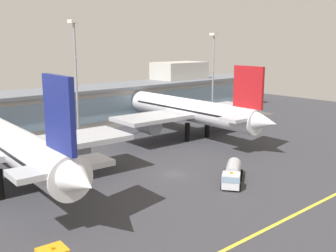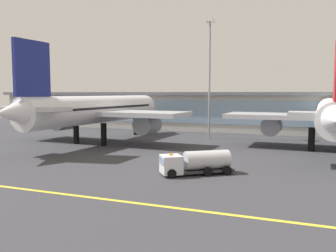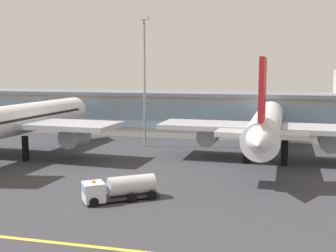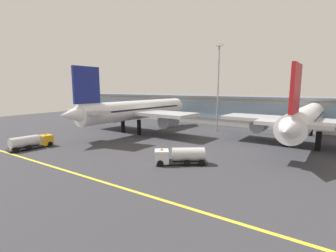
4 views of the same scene
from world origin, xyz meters
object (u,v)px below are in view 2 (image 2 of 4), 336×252
airliner_near_left (98,110)px  airliner_near_right (332,115)px  apron_light_mast_centre (210,62)px  baggage_tug_near (194,162)px

airliner_near_left → airliner_near_right: size_ratio=1.02×
airliner_near_left → airliner_near_right: airliner_near_left is taller
airliner_near_left → apron_light_mast_centre: size_ratio=1.87×
apron_light_mast_centre → airliner_near_right: bearing=-18.1°
airliner_near_left → airliner_near_right: 43.36m
baggage_tug_near → airliner_near_right: bearing=-157.7°
airliner_near_left → baggage_tug_near: 33.12m
baggage_tug_near → apron_light_mast_centre: bearing=-114.0°
airliner_near_right → apron_light_mast_centre: 27.33m
airliner_near_right → baggage_tug_near: bearing=149.9°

